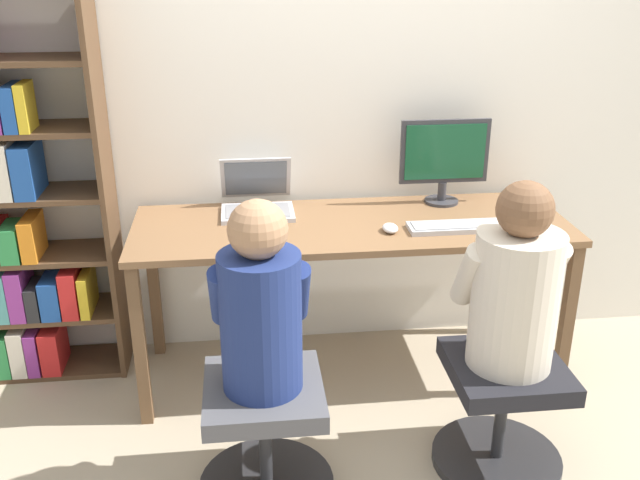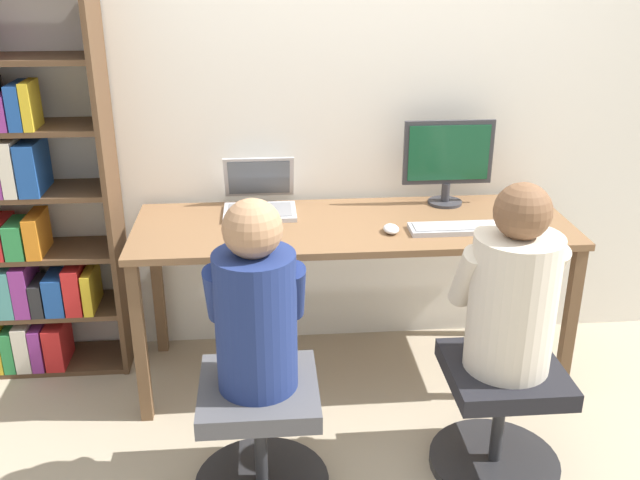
{
  "view_description": "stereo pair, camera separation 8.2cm",
  "coord_description": "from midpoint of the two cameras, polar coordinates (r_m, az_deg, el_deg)",
  "views": [
    {
      "loc": [
        -0.47,
        -2.58,
        1.91
      ],
      "look_at": [
        -0.16,
        0.13,
        0.78
      ],
      "focal_mm": 40.0,
      "sensor_mm": 36.0,
      "label": 1
    },
    {
      "loc": [
        -0.39,
        -2.59,
        1.91
      ],
      "look_at": [
        -0.16,
        0.13,
        0.78
      ],
      "focal_mm": 40.0,
      "sensor_mm": 36.0,
      "label": 2
    }
  ],
  "objects": [
    {
      "name": "computer_mouse_by_keyboard",
      "position": [
        3.06,
        4.88,
        0.95
      ],
      "size": [
        0.07,
        0.1,
        0.03
      ],
      "color": "silver",
      "rests_on": "desk"
    },
    {
      "name": "person_at_laptop",
      "position": [
        2.44,
        -5.75,
        -5.34
      ],
      "size": [
        0.35,
        0.32,
        0.7
      ],
      "color": "navy",
      "rests_on": "office_chair_right"
    },
    {
      "name": "wall_back",
      "position": [
        3.39,
        0.93,
        12.15
      ],
      "size": [
        10.0,
        0.05,
        2.6
      ],
      "color": "white",
      "rests_on": "ground_plane"
    },
    {
      "name": "person_at_monitor",
      "position": [
        2.64,
        14.51,
        -3.7
      ],
      "size": [
        0.39,
        0.34,
        0.71
      ],
      "color": "beige",
      "rests_on": "office_chair_left"
    },
    {
      "name": "office_chair_right",
      "position": [
        2.72,
        -5.32,
        -15.15
      ],
      "size": [
        0.51,
        0.51,
        0.46
      ],
      "color": "#262628",
      "rests_on": "ground_plane"
    },
    {
      "name": "desk",
      "position": [
        3.19,
        1.77,
        0.09
      ],
      "size": [
        1.93,
        0.66,
        0.77
      ],
      "color": "brown",
      "rests_on": "ground_plane"
    },
    {
      "name": "bookshelf",
      "position": [
        3.46,
        -24.39,
        2.19
      ],
      "size": [
        0.75,
        0.3,
        1.78
      ],
      "color": "#513823",
      "rests_on": "ground_plane"
    },
    {
      "name": "office_chair_left",
      "position": [
        2.9,
        13.53,
        -13.0
      ],
      "size": [
        0.51,
        0.51,
        0.46
      ],
      "color": "#262628",
      "rests_on": "ground_plane"
    },
    {
      "name": "desktop_monitor",
      "position": [
        3.39,
        9.23,
        6.44
      ],
      "size": [
        0.42,
        0.16,
        0.4
      ],
      "color": "#333338",
      "rests_on": "desk"
    },
    {
      "name": "laptop",
      "position": [
        3.3,
        -5.77,
        3.14
      ],
      "size": [
        0.33,
        0.34,
        0.23
      ],
      "color": "#B7B7BC",
      "rests_on": "desk"
    },
    {
      "name": "ground_plane",
      "position": [
        3.25,
        2.46,
        -13.57
      ],
      "size": [
        14.0,
        14.0,
        0.0
      ],
      "primitive_type": "plane",
      "color": "tan"
    },
    {
      "name": "keyboard",
      "position": [
        3.13,
        10.09,
        1.05
      ],
      "size": [
        0.42,
        0.13,
        0.03
      ],
      "color": "#B2B2B7",
      "rests_on": "desk"
    }
  ]
}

